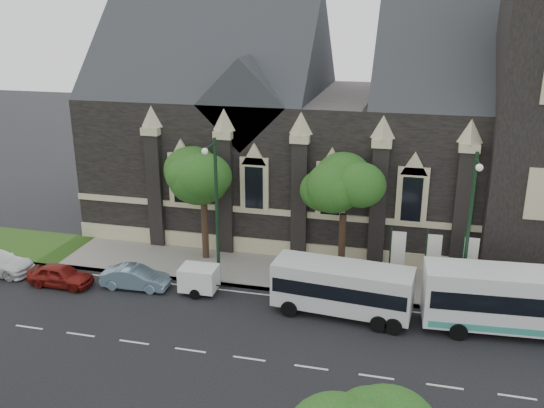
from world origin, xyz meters
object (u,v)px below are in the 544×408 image
(street_lamp_near, at_px, (469,225))
(banner_flag_center, at_px, (431,256))
(street_lamp_mid, at_px, (215,205))
(banner_flag_left, at_px, (395,252))
(tree_walk_right, at_px, (348,184))
(tree_walk_left, at_px, (207,176))
(sedan, at_px, (135,278))
(car_far_red, at_px, (60,275))
(banner_flag_right, at_px, (467,259))
(shuttle_bus, at_px, (342,287))
(tour_coach, at_px, (543,302))
(box_trailer, at_px, (199,278))

(street_lamp_near, bearing_deg, banner_flag_center, 131.93)
(street_lamp_mid, distance_m, banner_flag_left, 10.81)
(tree_walk_right, relative_size, tree_walk_left, 1.02)
(street_lamp_mid, xyz_separation_m, banner_flag_left, (10.29, 1.91, -2.73))
(sedan, bearing_deg, car_far_red, 97.69)
(street_lamp_mid, height_order, banner_flag_left, street_lamp_mid)
(banner_flag_right, bearing_deg, shuttle_bus, -150.80)
(tour_coach, distance_m, shuttle_bus, 10.07)
(tour_coach, xyz_separation_m, sedan, (-22.40, -0.12, -1.19))
(street_lamp_near, relative_size, banner_flag_left, 2.25)
(shuttle_bus, xyz_separation_m, car_far_red, (-16.85, -0.59, -0.99))
(street_lamp_near, height_order, shuttle_bus, street_lamp_near)
(car_far_red, bearing_deg, banner_flag_right, -78.99)
(street_lamp_near, relative_size, sedan, 2.21)
(street_lamp_mid, xyz_separation_m, banner_flag_right, (14.29, 1.91, -2.73))
(tree_walk_right, height_order, box_trailer, tree_walk_right)
(banner_flag_left, distance_m, car_far_red, 19.96)
(banner_flag_center, bearing_deg, banner_flag_left, 180.00)
(banner_flag_center, distance_m, car_far_red, 21.91)
(street_lamp_near, height_order, banner_flag_left, street_lamp_near)
(street_lamp_near, bearing_deg, banner_flag_right, 81.44)
(tree_walk_right, bearing_deg, sedan, -156.35)
(street_lamp_near, bearing_deg, shuttle_bus, -164.30)
(tree_walk_right, bearing_deg, street_lamp_mid, -153.35)
(street_lamp_mid, xyz_separation_m, shuttle_bus, (7.71, -1.77, -3.45))
(street_lamp_near, height_order, box_trailer, street_lamp_near)
(banner_flag_left, relative_size, sedan, 0.98)
(car_far_red, bearing_deg, banner_flag_center, -78.05)
(tree_walk_left, bearing_deg, shuttle_bus, -29.49)
(tree_walk_right, distance_m, shuttle_bus, 6.82)
(box_trailer, bearing_deg, tree_walk_right, 30.00)
(banner_flag_right, distance_m, tour_coach, 4.86)
(banner_flag_right, bearing_deg, street_lamp_mid, -172.40)
(street_lamp_mid, relative_size, sedan, 2.21)
(banner_flag_right, distance_m, shuttle_bus, 7.57)
(banner_flag_center, xyz_separation_m, shuttle_bus, (-4.58, -3.67, -0.72))
(shuttle_bus, height_order, sedan, shuttle_bus)
(tree_walk_left, xyz_separation_m, box_trailer, (1.08, -4.85, -4.80))
(banner_flag_left, distance_m, sedan, 15.41)
(tree_walk_left, xyz_separation_m, sedan, (-2.83, -5.18, -5.06))
(street_lamp_near, height_order, street_lamp_mid, same)
(tree_walk_right, height_order, banner_flag_left, tree_walk_right)
(car_far_red, bearing_deg, banner_flag_left, -76.92)
(tree_walk_right, height_order, sedan, tree_walk_right)
(banner_flag_right, relative_size, car_far_red, 1.01)
(banner_flag_center, height_order, box_trailer, banner_flag_center)
(street_lamp_mid, xyz_separation_m, car_far_red, (-9.14, -2.36, -4.44))
(tour_coach, xyz_separation_m, car_far_red, (-26.91, -0.91, -1.19))
(street_lamp_mid, height_order, banner_flag_right, street_lamp_mid)
(tree_walk_right, relative_size, street_lamp_near, 0.87)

